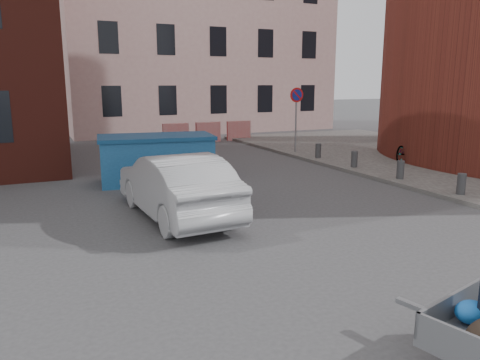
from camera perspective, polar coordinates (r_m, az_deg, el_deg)
name	(u,v)px	position (r m, az deg, el deg)	size (l,w,h in m)	color
ground	(283,246)	(8.86, 5.31, -7.96)	(120.00, 120.00, 0.00)	#38383A
sidewalk	(475,167)	(18.32, 26.74, 1.37)	(9.00, 24.00, 0.12)	#474442
building_pink	(194,17)	(31.19, -5.63, 19.21)	(16.00, 8.00, 14.00)	#BF9693
no_parking_sign	(296,106)	(19.58, 6.89, 8.92)	(0.60, 0.09, 2.65)	gray
bollards	(400,170)	(14.94, 18.97, 1.20)	(0.22, 9.02, 0.55)	#3A3A3D
barriers	(208,132)	(23.87, -3.89, 5.85)	(4.70, 0.18, 1.00)	red
dumpster	(157,158)	(14.43, -10.13, 2.60)	(3.60, 2.21, 1.42)	#1E5891
silver_car	(176,185)	(10.57, -7.80, -0.66)	(1.53, 4.38, 1.44)	#A2A4A9
bicycle	(407,148)	(18.45, 19.70, 3.72)	(0.64, 1.83, 0.96)	black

